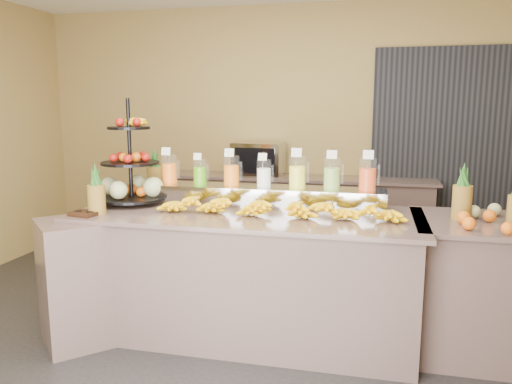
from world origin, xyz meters
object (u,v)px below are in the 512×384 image
(pitcher_tray, at_px, (264,196))
(banana_heap, at_px, (278,205))
(fruit_stand, at_px, (135,177))
(right_fruit_pile, at_px, (488,214))
(oven_warmer, at_px, (259,159))
(condiment_caddy, at_px, (84,214))

(pitcher_tray, xyz_separation_m, banana_heap, (0.17, -0.30, -0.00))
(pitcher_tray, relative_size, fruit_stand, 2.24)
(banana_heap, relative_size, right_fruit_pile, 4.10)
(fruit_stand, bearing_deg, right_fruit_pile, 4.69)
(banana_heap, bearing_deg, oven_warmer, 106.92)
(banana_heap, bearing_deg, right_fruit_pile, 0.76)
(condiment_caddy, height_order, oven_warmer, oven_warmer)
(banana_heap, height_order, oven_warmer, oven_warmer)
(banana_heap, relative_size, condiment_caddy, 9.74)
(condiment_caddy, bearing_deg, pitcher_tray, 28.86)
(banana_heap, bearing_deg, fruit_stand, 172.00)
(condiment_caddy, bearing_deg, fruit_stand, 73.78)
(condiment_caddy, bearing_deg, oven_warmer, 72.36)
(oven_warmer, bearing_deg, banana_heap, -70.28)
(condiment_caddy, height_order, right_fruit_pile, right_fruit_pile)
(pitcher_tray, distance_m, banana_heap, 0.35)
(condiment_caddy, distance_m, oven_warmer, 2.43)
(pitcher_tray, relative_size, banana_heap, 1.02)
(right_fruit_pile, relative_size, oven_warmer, 0.80)
(fruit_stand, distance_m, condiment_caddy, 0.56)
(oven_warmer, bearing_deg, condiment_caddy, -104.85)
(pitcher_tray, height_order, right_fruit_pile, right_fruit_pile)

